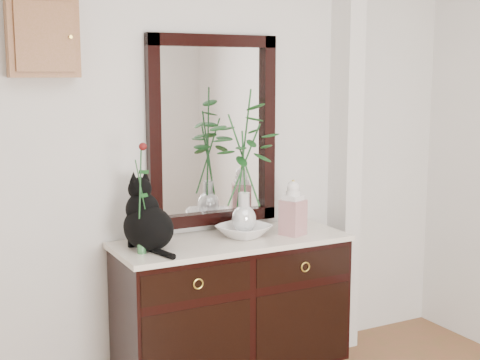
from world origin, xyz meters
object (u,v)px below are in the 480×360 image
lotus_bowl (244,231)px  sideboard (232,303)px  ginger_jar (293,207)px  cat (148,213)px

lotus_bowl → sideboard: bearing=-175.1°
lotus_bowl → ginger_jar: 0.31m
lotus_bowl → ginger_jar: size_ratio=0.89×
sideboard → cat: (-0.49, 0.00, 0.57)m
cat → ginger_jar: bearing=-19.0°
sideboard → ginger_jar: 0.65m
cat → lotus_bowl: size_ratio=1.35×
cat → ginger_jar: cat is taller
cat → lotus_bowl: cat is taller
sideboard → lotus_bowl: 0.42m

